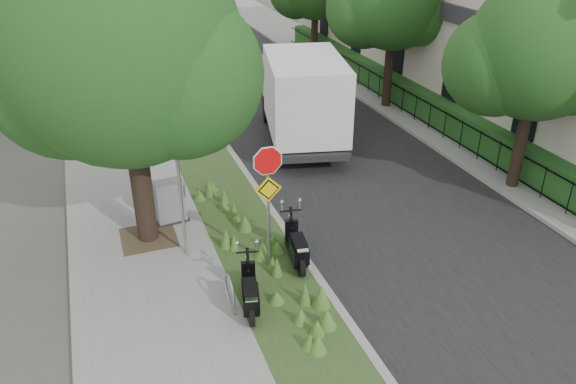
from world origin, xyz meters
The scene contains 20 objects.
ground centered at (0.00, 0.00, 0.00)m, with size 120.00×120.00×0.00m, color #4C5147.
sidewalk_near centered at (-4.25, 10.00, 0.06)m, with size 3.50×60.00×0.12m, color gray.
verge centered at (-1.50, 10.00, 0.06)m, with size 2.00×60.00×0.12m, color #30451D.
kerb_near centered at (-0.50, 10.00, 0.07)m, with size 0.20×60.00×0.13m, color #9E9991.
road centered at (3.00, 10.00, 0.01)m, with size 7.00×60.00×0.01m, color black.
kerb_far centered at (6.50, 10.00, 0.07)m, with size 0.20×60.00×0.13m, color #9E9991.
footpath_far centered at (8.20, 10.00, 0.06)m, with size 3.20×60.00×0.12m, color gray.
street_tree_main centered at (-4.08, 2.86, 4.80)m, with size 6.21×5.54×7.66m.
bare_post centered at (-3.20, 1.80, 2.12)m, with size 0.08×0.08×4.00m.
bike_hoop centered at (-2.70, -0.60, 0.50)m, with size 0.06×0.78×0.77m.
sign_assembly centered at (-1.40, 0.58, 2.33)m, with size 0.94×0.08×3.22m.
fence_far centered at (7.20, 10.00, 0.67)m, with size 0.04×24.00×1.00m.
hedge_far centered at (7.90, 10.00, 0.67)m, with size 1.00×24.00×1.10m, color #1F4719.
terrace_houses centered at (11.49, 10.00, 4.16)m, with size 7.40×26.40×8.20m.
far_tree_a centered at (6.94, 2.05, 4.13)m, with size 4.60×4.10×6.22m.
far_tree_b centered at (6.94, 10.05, 4.37)m, with size 4.83×4.31×6.56m.
scooter_near centered at (-2.34, -0.96, 0.51)m, with size 0.61×1.68×0.81m.
scooter_far centered at (-0.79, 0.31, 0.53)m, with size 0.54×1.77×0.84m.
box_truck centered at (2.27, 7.79, 1.80)m, with size 3.69×6.49×2.77m.
utility_cabinet centered at (-3.27, 3.50, 0.68)m, with size 0.93×0.67×1.17m.
Camera 1 is at (-4.87, -10.14, 8.04)m, focal length 35.00 mm.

